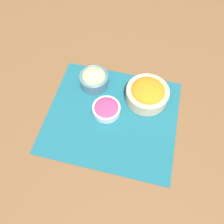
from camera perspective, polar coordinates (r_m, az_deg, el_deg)
name	(u,v)px	position (r m, az deg, el deg)	size (l,w,h in m)	color
ground_plane	(112,116)	(0.91, 0.00, -1.05)	(3.00, 3.00, 0.00)	brown
placemat	(112,116)	(0.91, 0.00, -0.99)	(0.53, 0.47, 0.00)	#195B6B
cucumber_bowl	(94,78)	(0.97, -4.75, 8.83)	(0.13, 0.13, 0.08)	slate
onion_bowl	(106,109)	(0.89, -1.48, 0.88)	(0.12, 0.12, 0.05)	silver
carrot_bowl	(147,93)	(0.93, 9.20, 4.92)	(0.18, 0.18, 0.08)	beige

